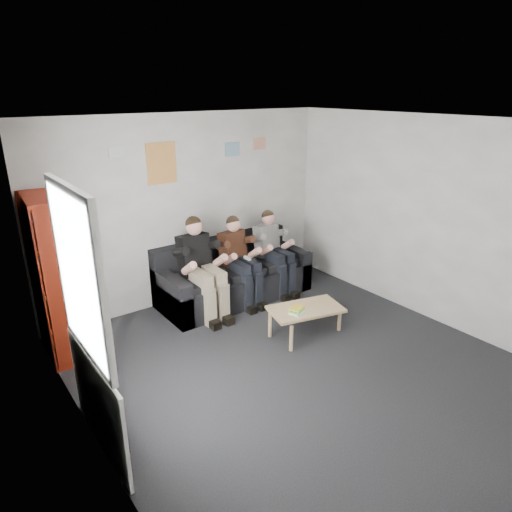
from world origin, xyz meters
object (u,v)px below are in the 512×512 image
Objects in this scene: coffee_table at (306,311)px; person_left at (202,268)px; bookshelf at (51,279)px; person_right at (275,252)px; person_middle at (240,261)px; sofa at (233,278)px.

coffee_table is 1.52m from person_left.
bookshelf is 1.91m from person_left.
person_right is (3.15, -0.15, -0.31)m from bookshelf.
person_middle is at bearing 173.91° from person_right.
bookshelf is 1.51× the size of person_right.
sofa is at bearing 80.01° from person_middle.
sofa is at bearing 156.34° from person_right.
sofa is 1.65× the size of person_left.
coffee_table is 0.73× the size of person_right.
bookshelf is (-2.52, -0.05, 0.64)m from sofa.
bookshelf is at bearing 174.40° from person_left.
sofa is 0.76m from person_left.
sofa is 2.47× the size of coffee_table.
person_middle is (0.00, -0.20, 0.33)m from sofa.
person_left reaches higher than coffee_table.
person_left is 0.64m from person_middle.
sofa reaches higher than coffee_table.
person_left is (-0.64, -0.21, 0.37)m from sofa.
person_right is (1.27, 0.01, -0.04)m from person_left.
person_left reaches higher than sofa.
person_left is at bearing 0.18° from bookshelf.
bookshelf reaches higher than coffee_table.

